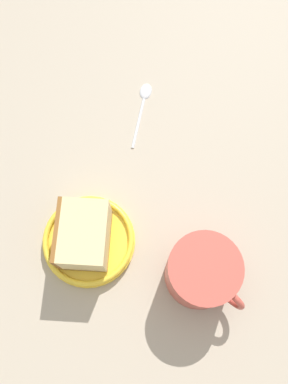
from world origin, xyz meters
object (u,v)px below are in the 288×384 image
at_px(small_plate, 89,241).
at_px(cake_slice, 84,236).
at_px(teaspoon, 143,100).
at_px(tea_mug, 202,272).

distance_m(small_plate, cake_slice, 0.04).
distance_m(cake_slice, teaspoon, 0.25).
bearing_deg(teaspoon, small_plate, -129.44).
height_order(small_plate, teaspoon, small_plate).
bearing_deg(small_plate, teaspoon, 50.56).
height_order(tea_mug, teaspoon, tea_mug).
bearing_deg(teaspoon, tea_mug, -95.11).
distance_m(small_plate, tea_mug, 0.17).
bearing_deg(cake_slice, teaspoon, 49.95).
bearing_deg(cake_slice, small_plate, -24.13).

